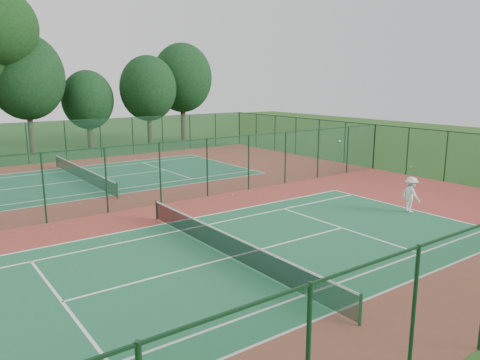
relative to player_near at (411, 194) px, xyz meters
The scene contains 15 objects.
ground 14.67m from the player_near, 141.04° to the left, with size 120.00×120.00×0.00m, color #214816.
red_pad 14.67m from the player_near, 141.04° to the left, with size 40.00×36.00×0.01m, color maroon.
court_near 11.43m from the player_near, behind, with size 23.77×10.97×0.01m, color #1F633E.
court_far 21.49m from the player_near, 122.02° to the left, with size 23.77×10.97×0.01m, color #1E6143.
fence_north 29.50m from the player_near, 112.71° to the left, with size 40.00×0.09×3.50m.
fence_south 14.41m from the player_near, 142.31° to the right, with size 40.00×0.09×3.50m.
fence_east 12.63m from the player_near, 46.90° to the left, with size 0.09×36.00×3.50m.
fence_divider 14.66m from the player_near, 141.04° to the left, with size 40.00×0.09×3.50m.
tennis_net_near 11.39m from the player_near, behind, with size 0.10×12.90×0.97m.
tennis_net_far 21.48m from the player_near, 122.02° to the left, with size 0.10×12.90×0.97m.
player_near is the anchor object (origin of this frame).
stray_ball_a 10.10m from the player_near, 123.01° to the left, with size 0.07×0.07×0.07m, color #CAEC37.
stray_ball_b 9.53m from the player_near, 115.66° to the left, with size 0.07×0.07×0.07m, color #A3C12D.
stray_ball_c 17.99m from the player_near, 152.64° to the left, with size 0.07×0.07×0.07m, color #B6CA2F.
evergreen_row 35.19m from the player_near, 108.02° to the left, with size 39.00×5.00×12.00m, color black, non-canonical shape.
Camera 1 is at (-9.83, -23.17, 6.77)m, focal length 35.00 mm.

